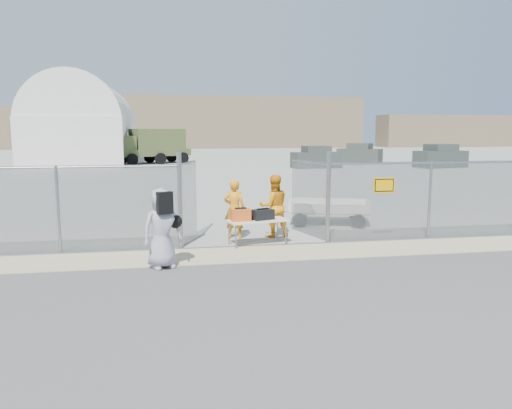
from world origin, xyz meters
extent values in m
plane|color=#414141|center=(0.00, 0.00, 0.00)|extent=(160.00, 160.00, 0.00)
cube|color=#9C9C91|center=(0.00, 42.00, 0.01)|extent=(160.00, 80.00, 0.01)
cube|color=tan|center=(0.00, 1.00, 0.01)|extent=(44.00, 1.60, 0.01)
cube|color=orange|center=(-0.42, 1.95, 0.84)|extent=(0.53, 0.37, 0.31)
cube|color=black|center=(0.19, 2.02, 0.82)|extent=(0.64, 0.50, 0.27)
imported|color=orange|center=(-0.46, 2.91, 0.84)|extent=(0.72, 0.60, 1.69)
imported|color=orange|center=(0.68, 2.93, 0.90)|extent=(0.93, 0.75, 1.80)
imported|color=#9B9AA7|center=(-2.45, 0.15, 0.90)|extent=(1.03, 0.85, 1.80)
camera|label=1|loc=(-2.29, -10.91, 3.04)|focal=35.00mm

